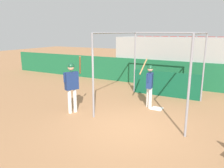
% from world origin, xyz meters
% --- Properties ---
extents(ground_plane, '(60.00, 60.00, 0.00)m').
position_xyz_m(ground_plane, '(0.00, 0.00, 0.00)').
color(ground_plane, '#A8754C').
extents(outfield_wall, '(24.00, 0.12, 1.46)m').
position_xyz_m(outfield_wall, '(0.00, 6.05, 0.73)').
color(outfield_wall, '#196038').
rests_on(outfield_wall, ground).
extents(bleacher_section, '(7.05, 2.40, 2.74)m').
position_xyz_m(bleacher_section, '(0.00, 7.31, 1.37)').
color(bleacher_section, '#9E9E99').
rests_on(bleacher_section, ground).
extents(batting_cage, '(3.27, 3.90, 3.01)m').
position_xyz_m(batting_cage, '(0.17, 3.26, 1.32)').
color(batting_cage, gray).
rests_on(batting_cage, ground).
extents(home_plate, '(0.44, 0.44, 0.02)m').
position_xyz_m(home_plate, '(0.34, 2.18, 0.01)').
color(home_plate, white).
rests_on(home_plate, ground).
extents(player_batter, '(0.54, 0.86, 1.93)m').
position_xyz_m(player_batter, '(-0.02, 2.19, 1.06)').
color(player_batter, white).
rests_on(player_batter, ground).
extents(player_waiting, '(0.57, 0.82, 2.17)m').
position_xyz_m(player_waiting, '(-2.39, 0.27, 1.18)').
color(player_waiting, white).
rests_on(player_waiting, ground).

